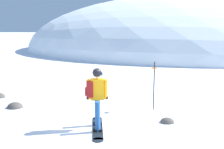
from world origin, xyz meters
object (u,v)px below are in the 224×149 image
Objects in this scene: rock_mid at (15,108)px; rock_small at (167,122)px; piste_marker_near at (154,82)px; snowboarder_main at (96,97)px.

rock_mid is 1.32× the size of rock_small.
piste_marker_near is 4.01× the size of rock_small.
snowboarder_main is 2.32m from rock_small.
piste_marker_near is at bearing 46.64° from snowboarder_main.
piste_marker_near is 4.95m from rock_mid.
snowboarder_main is at bearing -28.61° from rock_mid.
rock_mid is 5.27m from rock_small.
rock_mid is (-4.85, -0.13, -0.98)m from piste_marker_near.
rock_small is at bearing -75.90° from piste_marker_near.
rock_small is (2.04, 0.62, -0.92)m from snowboarder_main.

